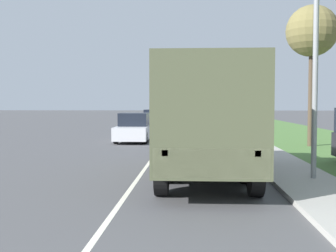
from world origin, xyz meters
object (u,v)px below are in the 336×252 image
object	(u,v)px
car_nearest_ahead	(134,129)
car_third_ahead	(161,116)
military_truck	(205,116)
car_second_ahead	(155,121)
lamp_post	(308,13)

from	to	relation	value
car_nearest_ahead	car_third_ahead	size ratio (longest dim) A/B	0.88
military_truck	car_second_ahead	xyz separation A→B (m)	(-3.29, 21.60, -1.02)
car_second_ahead	car_third_ahead	bearing A→B (deg)	91.90
car_nearest_ahead	lamp_post	world-z (taller)	lamp_post
car_nearest_ahead	lamp_post	distance (m)	13.83
military_truck	lamp_post	distance (m)	3.82
lamp_post	car_third_ahead	bearing A→B (deg)	100.32
car_third_ahead	lamp_post	world-z (taller)	lamp_post
military_truck	car_nearest_ahead	distance (m)	12.00
military_truck	car_third_ahead	bearing A→B (deg)	96.13
car_nearest_ahead	car_second_ahead	size ratio (longest dim) A/B	1.03
military_truck	car_third_ahead	xyz separation A→B (m)	(-3.73, 34.74, -0.98)
car_second_ahead	lamp_post	distance (m)	23.06
car_nearest_ahead	car_second_ahead	distance (m)	10.18
military_truck	car_third_ahead	world-z (taller)	military_truck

